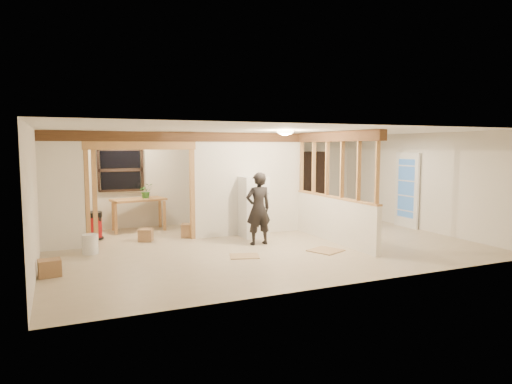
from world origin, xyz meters
name	(u,v)px	position (x,y,z in m)	size (l,w,h in m)	color
floor	(262,244)	(0.00, 0.00, -0.01)	(9.00, 6.50, 0.01)	#C1AD8F
ceiling	(262,131)	(0.00, 0.00, 2.50)	(9.00, 6.50, 0.01)	white
wall_back	(215,179)	(0.00, 3.25, 1.25)	(9.00, 0.01, 2.50)	silver
wall_front	(349,206)	(0.00, -3.25, 1.25)	(9.00, 0.01, 2.50)	silver
wall_left	(35,197)	(-4.50, 0.00, 1.25)	(0.01, 6.50, 2.50)	silver
wall_right	(420,182)	(4.50, 0.00, 1.25)	(0.01, 6.50, 2.50)	silver
partition_left_stub	(61,190)	(-4.05, 1.20, 1.25)	(0.90, 0.12, 2.50)	white
partition_center	(250,184)	(0.20, 1.20, 1.25)	(2.80, 0.12, 2.50)	white
doorway_frame	(142,194)	(-2.40, 1.20, 1.10)	(2.46, 0.14, 2.20)	tan
header_beam_back	(202,137)	(-1.00, 1.20, 2.38)	(7.00, 0.18, 0.22)	brown
header_beam_right	(335,137)	(1.60, -0.40, 2.38)	(0.18, 3.30, 0.22)	brown
pony_wall	(334,220)	(1.60, -0.40, 0.50)	(0.12, 3.20, 1.00)	white
stud_partition	(334,169)	(1.60, -0.40, 1.66)	(0.14, 3.20, 1.32)	tan
window_back	(121,170)	(-2.60, 3.17, 1.55)	(1.12, 0.10, 1.10)	black
french_door	(407,190)	(4.42, 0.40, 1.00)	(0.12, 0.86, 2.00)	white
ceiling_dome_main	(285,131)	(0.30, -0.50, 2.48)	(0.36, 0.36, 0.16)	#FFEABF
ceiling_dome_util	(129,133)	(-2.50, 2.30, 2.48)	(0.32, 0.32, 0.14)	#FFEABF
hanging_bulb	(155,146)	(-2.00, 1.60, 2.18)	(0.07, 0.07, 0.07)	#FFD88C
refrigerator	(254,207)	(0.16, 0.85, 0.72)	(0.60, 0.58, 1.45)	silver
woman	(258,209)	(-0.09, 0.01, 0.80)	(0.58, 0.38, 1.60)	#2B2727
work_table	(139,215)	(-2.23, 2.78, 0.41)	(1.32, 0.66, 0.83)	tan
potted_plant	(146,191)	(-2.04, 2.75, 1.02)	(0.34, 0.30, 0.38)	#1E511D
shop_vac	(92,226)	(-3.42, 2.02, 0.33)	(0.51, 0.51, 0.66)	maroon
bookshelf	(308,184)	(2.92, 3.01, 1.00)	(1.00, 0.33, 2.00)	black
bucket	(90,244)	(-3.56, 0.55, 0.20)	(0.32, 0.32, 0.40)	white
box_util_a	(189,230)	(-1.27, 1.41, 0.16)	(0.37, 0.32, 0.32)	#9E744C
box_util_b	(146,235)	(-2.32, 1.36, 0.14)	(0.30, 0.30, 0.28)	#9E744C
box_front	(50,268)	(-4.29, -0.87, 0.14)	(0.35, 0.29, 0.29)	#9E744C
floor_panel_near	(326,250)	(0.93, -1.14, 0.01)	(0.59, 0.59, 0.02)	tan
floor_panel_far	(244,256)	(-0.80, -0.91, 0.01)	(0.57, 0.45, 0.02)	tan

